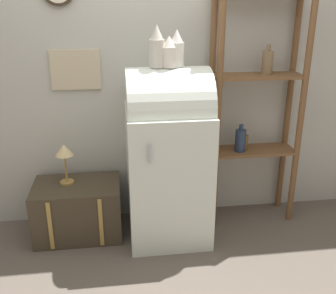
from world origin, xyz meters
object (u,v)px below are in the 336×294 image
at_px(suitcase_trunk, 78,209).
at_px(vase_left, 157,48).
at_px(vase_center, 169,53).
at_px(vase_right, 177,49).
at_px(desk_lamp, 64,154).
at_px(refrigerator, 168,153).

bearing_deg(suitcase_trunk, vase_left, -6.58).
distance_m(vase_left, vase_center, 0.09).
relative_size(suitcase_trunk, vase_left, 2.31).
xyz_separation_m(suitcase_trunk, vase_right, (0.79, -0.05, 1.26)).
bearing_deg(suitcase_trunk, desk_lamp, 150.56).
height_order(suitcase_trunk, vase_center, vase_center).
relative_size(vase_center, vase_right, 0.84).
relative_size(vase_right, desk_lamp, 0.79).
height_order(vase_right, desk_lamp, vase_right).
relative_size(suitcase_trunk, vase_right, 2.63).
bearing_deg(vase_center, refrigerator, 122.85).
xyz_separation_m(vase_left, vase_center, (0.09, -0.00, -0.04)).
distance_m(refrigerator, desk_lamp, 0.80).
bearing_deg(vase_right, vase_left, -171.45).
distance_m(vase_center, desk_lamp, 1.12).
relative_size(vase_center, desk_lamp, 0.66).
bearing_deg(desk_lamp, refrigerator, -7.58).
bearing_deg(desk_lamp, vase_right, -6.18).
distance_m(refrigerator, vase_left, 0.80).
xyz_separation_m(vase_center, vase_right, (0.06, 0.03, 0.02)).
relative_size(suitcase_trunk, vase_center, 3.13).
bearing_deg(refrigerator, vase_right, 10.62).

